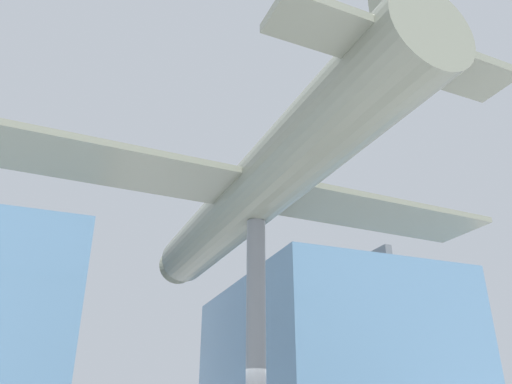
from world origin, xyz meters
TOP-DOWN VIEW (x-y plane):
  - glass_pavilion_right at (9.23, 13.44)m, footprint 10.36×14.56m
  - support_pylon_central at (0.00, 0.00)m, footprint 0.51×0.51m
  - suspended_airplane at (-0.01, 0.19)m, footprint 15.98×15.96m

SIDE VIEW (x-z plane):
  - support_pylon_central at x=0.00m, z-range 0.00..6.40m
  - glass_pavilion_right at x=9.23m, z-range -0.29..8.62m
  - suspended_airplane at x=-0.01m, z-range 5.75..8.89m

